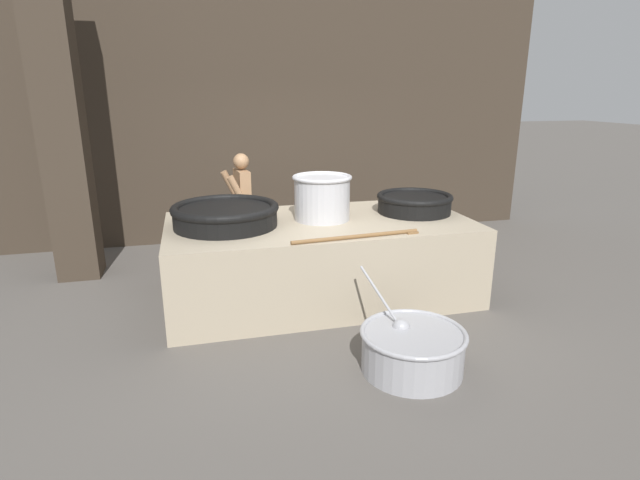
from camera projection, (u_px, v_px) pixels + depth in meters
ground_plane at (320, 295)px, 5.87m from camera, size 60.00×60.00×0.00m
back_wall at (277, 110)px, 7.82m from camera, size 8.66×0.24×4.05m
support_pillar at (60, 115)px, 5.94m from camera, size 0.50×0.50×4.05m
hearth_platform at (320, 259)px, 5.74m from camera, size 3.39×1.74×0.90m
giant_wok_near at (225, 214)px, 5.35m from camera, size 1.15×1.15×0.25m
giant_wok_far at (414, 202)px, 5.96m from camera, size 0.90×0.90×0.23m
stock_pot at (322, 197)px, 5.61m from camera, size 0.67×0.67×0.50m
stirring_paddle at (362, 236)px, 4.96m from camera, size 1.35×0.18×0.04m
cook at (242, 205)px, 6.77m from camera, size 0.38×0.57×1.52m
prep_bowl_vegetables at (412, 348)px, 4.24m from camera, size 0.91×1.14×0.74m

